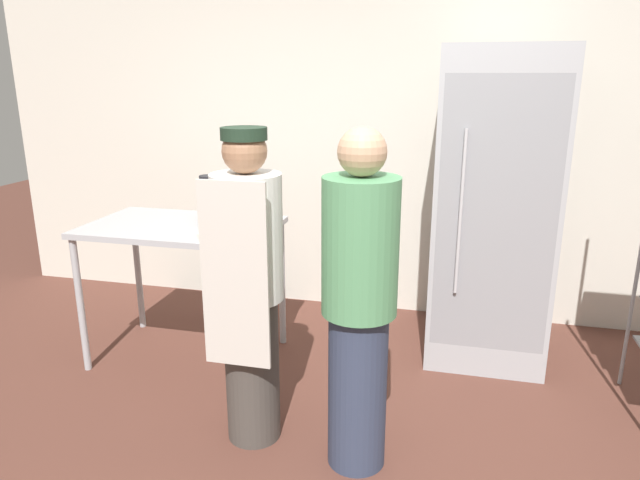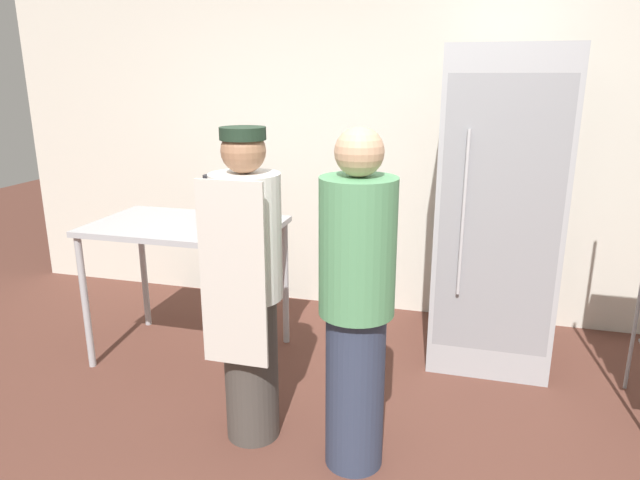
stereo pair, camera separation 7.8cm
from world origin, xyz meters
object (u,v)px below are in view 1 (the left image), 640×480
Objects in this scene: person_baker at (249,287)px; donut_box at (227,231)px; person_customer at (359,304)px; blender_pitcher at (209,202)px; refrigerator at (493,210)px.

donut_box is at bearing 122.60° from person_baker.
person_customer is (0.87, -0.56, -0.13)m from donut_box.
blender_pitcher is at bearing 124.77° from person_baker.
person_customer is (-0.63, -1.31, -0.17)m from refrigerator.
person_baker is 0.99× the size of person_customer.
person_customer reaches higher than person_baker.
person_customer reaches higher than blender_pitcher.
donut_box is at bearing -153.37° from refrigerator.
person_baker is (-1.18, -1.24, -0.16)m from refrigerator.
refrigerator reaches higher than donut_box.
person_customer is at bearing -115.48° from refrigerator.
donut_box is at bearing 147.02° from person_customer.
refrigerator is 7.06× the size of donut_box.
refrigerator reaches higher than person_baker.
blender_pitcher is 0.19× the size of person_baker.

